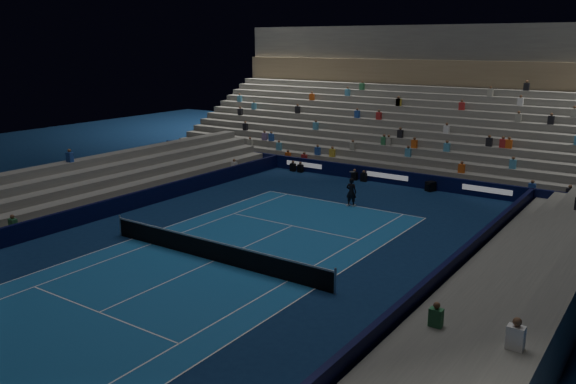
% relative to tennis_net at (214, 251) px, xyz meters
% --- Properties ---
extents(ground, '(90.00, 90.00, 0.00)m').
position_rel_tennis_net_xyz_m(ground, '(0.00, 0.00, -0.50)').
color(ground, '#0B2147').
rests_on(ground, ground).
extents(court_surface, '(10.97, 23.77, 0.01)m').
position_rel_tennis_net_xyz_m(court_surface, '(0.00, 0.00, -0.50)').
color(court_surface, '#1B5795').
rests_on(court_surface, ground).
extents(sponsor_barrier_far, '(44.00, 0.25, 1.00)m').
position_rel_tennis_net_xyz_m(sponsor_barrier_far, '(0.00, 18.50, -0.00)').
color(sponsor_barrier_far, '#080C33').
rests_on(sponsor_barrier_far, ground).
extents(sponsor_barrier_east, '(0.25, 37.00, 1.00)m').
position_rel_tennis_net_xyz_m(sponsor_barrier_east, '(9.70, 0.00, -0.00)').
color(sponsor_barrier_east, black).
rests_on(sponsor_barrier_east, ground).
extents(sponsor_barrier_west, '(0.25, 37.00, 1.00)m').
position_rel_tennis_net_xyz_m(sponsor_barrier_west, '(-9.70, 0.00, -0.00)').
color(sponsor_barrier_west, black).
rests_on(sponsor_barrier_west, ground).
extents(grandstand_main, '(44.00, 15.20, 11.20)m').
position_rel_tennis_net_xyz_m(grandstand_main, '(0.00, 27.90, 2.87)').
color(grandstand_main, slate).
rests_on(grandstand_main, ground).
extents(grandstand_east, '(5.00, 37.00, 2.50)m').
position_rel_tennis_net_xyz_m(grandstand_east, '(13.17, 0.00, 0.41)').
color(grandstand_east, '#62625E').
rests_on(grandstand_east, ground).
extents(grandstand_west, '(5.00, 37.00, 2.50)m').
position_rel_tennis_net_xyz_m(grandstand_west, '(-13.17, 0.00, 0.41)').
color(grandstand_west, gray).
rests_on(grandstand_west, ground).
extents(tennis_net, '(12.90, 0.10, 1.10)m').
position_rel_tennis_net_xyz_m(tennis_net, '(0.00, 0.00, 0.00)').
color(tennis_net, '#B2B2B7').
rests_on(tennis_net, ground).
extents(tennis_player, '(0.71, 0.52, 1.77)m').
position_rel_tennis_net_xyz_m(tennis_player, '(0.73, 11.74, 0.38)').
color(tennis_player, black).
rests_on(tennis_player, ground).
extents(broadcast_camera, '(0.69, 1.04, 0.65)m').
position_rel_tennis_net_xyz_m(broadcast_camera, '(3.35, 18.04, -0.17)').
color(broadcast_camera, black).
rests_on(broadcast_camera, ground).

